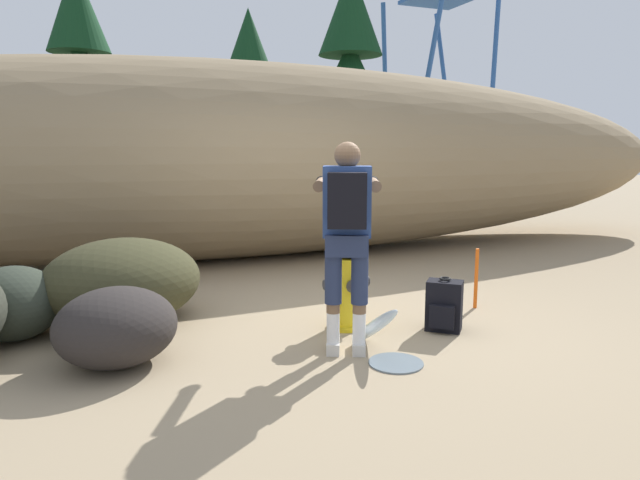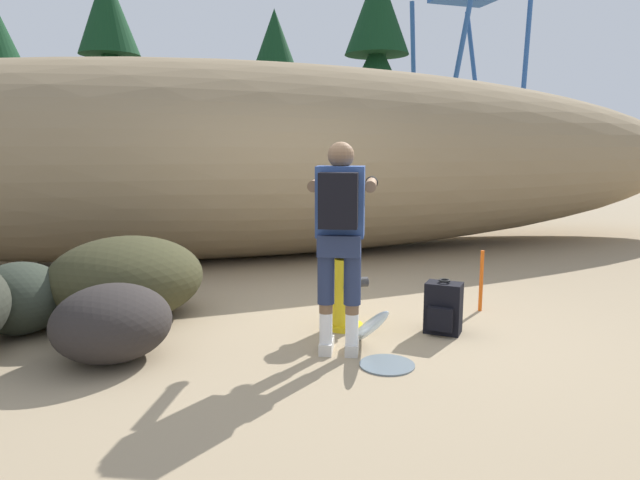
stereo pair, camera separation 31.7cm
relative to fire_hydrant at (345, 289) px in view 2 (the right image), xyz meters
The scene contains 13 objects.
ground_plane 0.39m from the fire_hydrant, 169.74° to the left, with size 56.00×56.00×0.04m, color #998466.
dirt_embankment 3.80m from the fire_hydrant, 91.30° to the left, with size 16.02×3.20×2.79m, color #897556.
fire_hydrant is the anchor object (origin of this frame).
hydrant_water_jet 0.64m from the fire_hydrant, 90.00° to the right, with size 0.41×0.96×0.56m.
utility_worker 0.87m from the fire_hydrant, 114.31° to the right, with size 0.76×1.04×1.62m.
spare_backpack 0.86m from the fire_hydrant, 25.94° to the right, with size 0.36×0.36×0.47m.
boulder_large 2.02m from the fire_hydrant, 154.69° to the left, with size 1.40×1.21×0.78m, color #36351F.
boulder_small 1.92m from the fire_hydrant, behind, with size 0.85×0.89×0.58m, color #292523.
boulder_outlier 2.79m from the fire_hydrant, 164.84° to the left, with size 0.76×0.78×0.62m, color #2C3329.
pine_tree_left 12.15m from the fire_hydrant, 101.23° to the left, with size 2.38×2.38×6.11m.
pine_tree_center 11.88m from the fire_hydrant, 79.65° to the left, with size 2.38×2.38×5.40m.
pine_tree_right 12.88m from the fire_hydrant, 65.54° to the left, with size 2.92×2.92×6.80m.
survey_stake 1.45m from the fire_hydrant, ahead, with size 0.04×0.04×0.60m, color #E55914.
Camera 2 is at (-1.56, -4.44, 1.57)m, focal length 31.17 mm.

